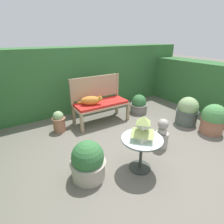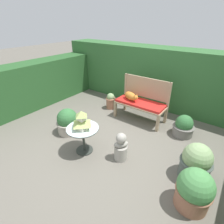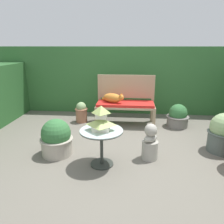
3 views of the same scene
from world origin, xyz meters
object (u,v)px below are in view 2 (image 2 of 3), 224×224
Objects in this scene: potted_plant_bench_right at (196,162)px; potted_plant_bench_left at (194,190)px; potted_plant_patio_mid at (184,127)px; potted_plant_hedge_corner at (111,101)px; cat at (131,96)px; potted_plant_table_far at (68,122)px; garden_bust at (121,148)px; garden_bench at (140,104)px; patio_table at (83,133)px; pagoda_birdhouse at (82,121)px.

potted_plant_bench_right is 1.03× the size of potted_plant_bench_left.
potted_plant_patio_mid is 2.07m from potted_plant_hedge_corner.
potted_plant_bench_right is 1.40× the size of potted_plant_hedge_corner.
cat is 1.01× the size of potted_plant_patio_mid.
cat reaches higher than potted_plant_table_far.
garden_bust reaches higher than potted_plant_hedge_corner.
cat is at bearing 179.80° from potted_plant_patio_mid.
patio_table is (-0.27, -1.71, -0.00)m from garden_bench.
pagoda_birdhouse is 0.88m from potted_plant_table_far.
patio_table is at bearing -178.21° from potted_plant_bench_left.
pagoda_birdhouse is at bearing 145.97° from garden_bust.
patio_table is at bearing -67.87° from cat.
garden_bench is 1.73m from patio_table.
garden_bust is (0.69, 0.24, -0.17)m from patio_table.
potted_plant_bench_left reaches higher than potted_plant_patio_mid.
patio_table is 1.04× the size of potted_plant_table_far.
pagoda_birdhouse is at bearing -18.62° from potted_plant_table_far.
pagoda_birdhouse is at bearing 180.00° from patio_table.
potted_plant_bench_right is at bearing 101.65° from potted_plant_bench_left.
potted_plant_bench_right is at bearing 17.75° from pagoda_birdhouse.
garden_bust is 1.30m from potted_plant_bench_left.
pagoda_birdhouse is at bearing -178.21° from potted_plant_bench_left.
potted_plant_bench_left is at bearing -43.95° from garden_bench.
potted_plant_hedge_corner is 0.74× the size of potted_plant_bench_left.
cat is at bearing 149.74° from potted_plant_bench_right.
potted_plant_table_far reaches higher than patio_table.
pagoda_birdhouse reaches higher than garden_bench.
potted_plant_hedge_corner is (-0.70, 1.78, -0.19)m from patio_table.
patio_table is 1.08× the size of garden_bust.
potted_plant_table_far is (-0.74, 0.25, -0.15)m from patio_table.
garden_bench is 1.94× the size of potted_plant_bench_right.
patio_table is 1.98m from potted_plant_bench_left.
potted_plant_bench_left is at bearing -17.08° from cat.
potted_plant_hedge_corner is at bearing 147.34° from potted_plant_bench_left.
potted_plant_bench_left is at bearing -32.66° from potted_plant_hedge_corner.
potted_plant_bench_left is (2.71, -0.19, 0.03)m from potted_plant_table_far.
potted_plant_bench_left is (1.98, 0.06, -0.12)m from patio_table.
potted_plant_table_far is (-1.43, 0.01, 0.01)m from garden_bust.
potted_plant_bench_right is 1.11× the size of potted_plant_table_far.
garden_bench is 2.56× the size of potted_plant_patio_mid.
garden_bench reaches higher than potted_plant_hedge_corner.
pagoda_birdhouse is 0.71× the size of potted_plant_patio_mid.
cat is at bearing -174.07° from garden_bench.
potted_plant_hedge_corner is (-0.71, 0.10, -0.36)m from cat.
cat is 2.17m from potted_plant_bench_right.
garden_bust is 2.08m from potted_plant_hedge_corner.
potted_plant_patio_mid is at bearing 50.85° from pagoda_birdhouse.
potted_plant_bench_left reaches higher than garden_bust.
patio_table is at bearing -68.41° from potted_plant_hedge_corner.
patio_table is 0.26m from pagoda_birdhouse.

